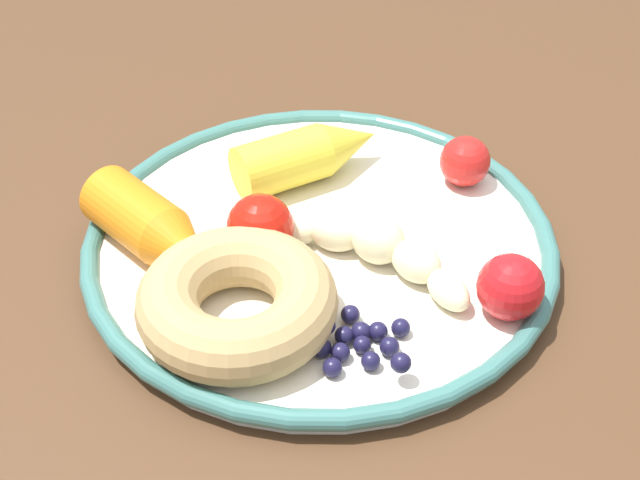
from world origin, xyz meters
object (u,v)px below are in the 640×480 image
(tomato_near, at_px, (510,287))
(blueberry_pile, at_px, (360,341))
(tomato_far, at_px, (465,161))
(carrot_orange, at_px, (155,230))
(dining_table, at_px, (287,327))
(tomato_mid, at_px, (260,227))
(donut, at_px, (237,302))
(banana, at_px, (374,248))
(carrot_yellow, at_px, (309,154))
(plate, at_px, (320,243))

(tomato_near, bearing_deg, blueberry_pile, -64.31)
(blueberry_pile, bearing_deg, tomato_far, 160.31)
(carrot_orange, height_order, tomato_far, carrot_orange)
(dining_table, relative_size, tomato_near, 29.50)
(tomato_near, distance_m, tomato_mid, 0.15)
(tomato_near, bearing_deg, donut, -79.83)
(dining_table, xyz_separation_m, carrot_orange, (0.04, -0.07, 0.12))
(dining_table, relative_size, tomato_far, 33.18)
(banana, distance_m, tomato_near, 0.09)
(carrot_orange, xyz_separation_m, donut, (0.06, 0.06, -0.00))
(tomato_far, bearing_deg, carrot_yellow, -87.23)
(carrot_orange, bearing_deg, banana, 92.52)
(carrot_orange, xyz_separation_m, carrot_yellow, (-0.09, 0.08, -0.00))
(carrot_yellow, bearing_deg, plate, 12.23)
(blueberry_pile, bearing_deg, carrot_yellow, -163.74)
(banana, distance_m, blueberry_pile, 0.07)
(carrot_yellow, bearing_deg, tomato_far, 92.77)
(tomato_far, bearing_deg, plate, -51.40)
(donut, relative_size, tomato_mid, 2.73)
(tomato_near, bearing_deg, tomato_far, -169.44)
(carrot_orange, height_order, donut, carrot_orange)
(carrot_orange, xyz_separation_m, tomato_far, (-0.10, 0.19, -0.00))
(plate, xyz_separation_m, tomato_near, (0.05, 0.11, 0.02))
(banana, bearing_deg, tomato_mid, -91.81)
(dining_table, height_order, carrot_yellow, carrot_yellow)
(donut, xyz_separation_m, blueberry_pile, (0.01, 0.07, -0.01))
(tomato_mid, bearing_deg, plate, 115.07)
(dining_table, relative_size, donut, 10.05)
(carrot_yellow, distance_m, donut, 0.15)
(dining_table, bearing_deg, carrot_orange, -62.25)
(carrot_orange, relative_size, blueberry_pile, 1.94)
(plate, height_order, tomato_mid, tomato_mid)
(tomato_near, bearing_deg, dining_table, -115.41)
(donut, bearing_deg, tomato_far, 139.78)
(donut, xyz_separation_m, tomato_near, (-0.03, 0.15, 0.00))
(banana, distance_m, tomato_mid, 0.07)
(tomato_far, bearing_deg, tomato_near, 10.56)
(carrot_orange, bearing_deg, plate, 103.94)
(dining_table, distance_m, tomato_mid, 0.12)
(tomato_mid, distance_m, tomato_far, 0.15)
(dining_table, relative_size, blueberry_pile, 21.00)
(carrot_orange, relative_size, tomato_near, 2.73)
(banana, height_order, blueberry_pile, banana)
(donut, distance_m, blueberry_pile, 0.07)
(dining_table, bearing_deg, banana, 61.91)
(dining_table, xyz_separation_m, carrot_yellow, (-0.05, 0.01, 0.11))
(banana, height_order, carrot_yellow, carrot_yellow)
(tomato_mid, height_order, tomato_far, tomato_mid)
(carrot_yellow, xyz_separation_m, donut, (0.15, -0.02, -0.00))
(plate, bearing_deg, banana, 62.13)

